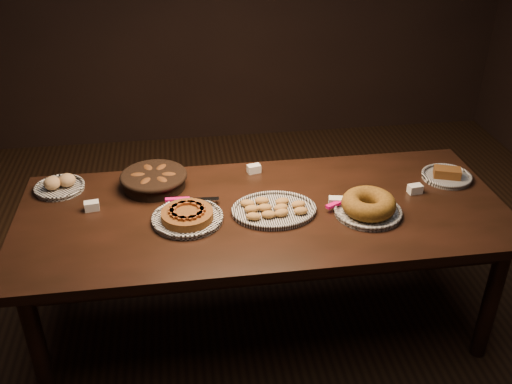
{
  "coord_description": "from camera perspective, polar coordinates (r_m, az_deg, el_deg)",
  "views": [
    {
      "loc": [
        -0.38,
        -2.34,
        2.24
      ],
      "look_at": [
        -0.03,
        0.05,
        0.82
      ],
      "focal_mm": 40.0,
      "sensor_mm": 36.0,
      "label": 1
    }
  ],
  "objects": [
    {
      "name": "tent_cards",
      "position": [
        2.86,
        0.47,
        -0.39
      ],
      "size": [
        1.7,
        0.51,
        0.04
      ],
      "color": "white",
      "rests_on": "buffet_table"
    },
    {
      "name": "apple_tart_plate",
      "position": [
        2.72,
        -6.89,
        -2.42
      ],
      "size": [
        0.34,
        0.34,
        0.06
      ],
      "rotation": [
        0.0,
        0.0,
        -0.33
      ],
      "color": "white",
      "rests_on": "buffet_table"
    },
    {
      "name": "croissant_basket",
      "position": [
        3.01,
        -10.17,
        1.31
      ],
      "size": [
        0.35,
        0.35,
        0.09
      ],
      "rotation": [
        0.0,
        0.0,
        -0.01
      ],
      "color": "black",
      "rests_on": "buffet_table"
    },
    {
      "name": "buffet_table",
      "position": [
        2.84,
        0.76,
        -2.96
      ],
      "size": [
        2.4,
        1.0,
        0.75
      ],
      "color": "black",
      "rests_on": "ground"
    },
    {
      "name": "loaf_plate",
      "position": [
        3.22,
        18.53,
        1.58
      ],
      "size": [
        0.27,
        0.27,
        0.06
      ],
      "rotation": [
        0.0,
        0.0,
        -0.35
      ],
      "color": "black",
      "rests_on": "buffet_table"
    },
    {
      "name": "ground",
      "position": [
        3.26,
        0.68,
        -12.92
      ],
      "size": [
        5.0,
        5.0,
        0.0
      ],
      "primitive_type": "plane",
      "color": "black",
      "rests_on": "ground"
    },
    {
      "name": "madeleine_platter",
      "position": [
        2.77,
        1.75,
        -1.75
      ],
      "size": [
        0.41,
        0.33,
        0.05
      ],
      "rotation": [
        0.0,
        0.0,
        -0.19
      ],
      "color": "black",
      "rests_on": "buffet_table"
    },
    {
      "name": "bundt_cake_plate",
      "position": [
        2.79,
        11.16,
        -1.39
      ],
      "size": [
        0.36,
        0.34,
        0.1
      ],
      "rotation": [
        0.0,
        0.0,
        0.04
      ],
      "color": "black",
      "rests_on": "buffet_table"
    },
    {
      "name": "bread_roll_plate",
      "position": [
        3.12,
        -19.04,
        0.64
      ],
      "size": [
        0.26,
        0.26,
        0.08
      ],
      "rotation": [
        0.0,
        0.0,
        -0.43
      ],
      "color": "white",
      "rests_on": "buffet_table"
    }
  ]
}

